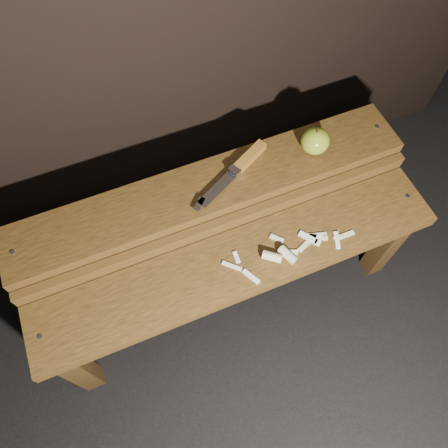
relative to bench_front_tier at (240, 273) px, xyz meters
name	(u,v)px	position (x,y,z in m)	size (l,w,h in m)	color
ground	(230,294)	(0.00, 0.06, -0.35)	(60.00, 60.00, 0.00)	black
bench_front_tier	(240,273)	(0.00, 0.00, 0.00)	(1.20, 0.20, 0.42)	#35220D
bench_rear_tier	(211,201)	(0.00, 0.23, 0.06)	(1.20, 0.21, 0.50)	#35220D
apple	(315,141)	(0.33, 0.23, 0.18)	(0.09, 0.09, 0.09)	olive
knife	(242,165)	(0.11, 0.25, 0.16)	(0.28, 0.16, 0.03)	brown
apple_scraps	(286,252)	(0.13, -0.02, 0.08)	(0.39, 0.13, 0.03)	beige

